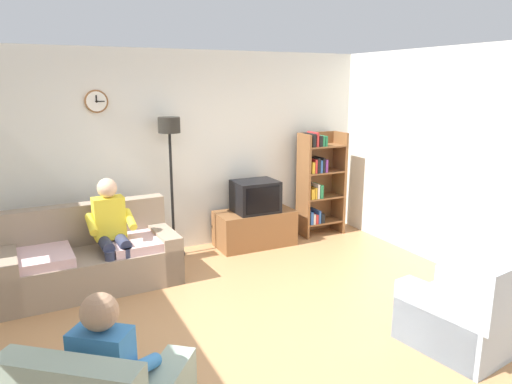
# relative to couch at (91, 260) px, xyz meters

# --- Properties ---
(ground_plane) EXTENTS (12.00, 12.00, 0.00)m
(ground_plane) POSITION_rel_couch_xyz_m (1.29, -1.82, -0.31)
(ground_plane) COLOR #B27F51
(back_wall_assembly) EXTENTS (6.20, 0.17, 2.70)m
(back_wall_assembly) POSITION_rel_couch_xyz_m (1.29, 0.84, 1.04)
(back_wall_assembly) COLOR silver
(back_wall_assembly) RESTS_ON ground_plane
(right_wall) EXTENTS (0.12, 5.80, 2.70)m
(right_wall) POSITION_rel_couch_xyz_m (4.15, -1.82, 1.04)
(right_wall) COLOR silver
(right_wall) RESTS_ON ground_plane
(couch) EXTENTS (1.94, 0.97, 0.90)m
(couch) POSITION_rel_couch_xyz_m (0.00, 0.00, 0.00)
(couch) COLOR gray
(couch) RESTS_ON ground_plane
(tv_stand) EXTENTS (1.10, 0.56, 0.50)m
(tv_stand) POSITION_rel_couch_xyz_m (2.28, 0.44, -0.06)
(tv_stand) COLOR brown
(tv_stand) RESTS_ON ground_plane
(tv) EXTENTS (0.60, 0.49, 0.44)m
(tv) POSITION_rel_couch_xyz_m (2.28, 0.41, 0.41)
(tv) COLOR black
(tv) RESTS_ON tv_stand
(bookshelf) EXTENTS (0.68, 0.36, 1.58)m
(bookshelf) POSITION_rel_couch_xyz_m (3.37, 0.51, 0.51)
(bookshelf) COLOR brown
(bookshelf) RESTS_ON ground_plane
(floor_lamp) EXTENTS (0.28, 0.28, 1.85)m
(floor_lamp) POSITION_rel_couch_xyz_m (1.12, 0.53, 1.14)
(floor_lamp) COLOR black
(floor_lamp) RESTS_ON ground_plane
(armchair_near_bookshelf) EXTENTS (0.93, 1.00, 0.90)m
(armchair_near_bookshelf) POSITION_rel_couch_xyz_m (2.79, -2.76, -0.02)
(armchair_near_bookshelf) COLOR #9EADBC
(armchair_near_bookshelf) RESTS_ON ground_plane
(person_on_couch) EXTENTS (0.53, 0.55, 1.24)m
(person_on_couch) POSITION_rel_couch_xyz_m (0.24, -0.11, 0.39)
(person_on_couch) COLOR yellow
(person_on_couch) RESTS_ON ground_plane
(person_in_left_armchair) EXTENTS (0.62, 0.64, 1.12)m
(person_in_left_armchair) POSITION_rel_couch_xyz_m (-0.17, -2.69, 0.29)
(person_in_left_armchair) COLOR #3372B2
(person_in_left_armchair) RESTS_ON ground_plane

